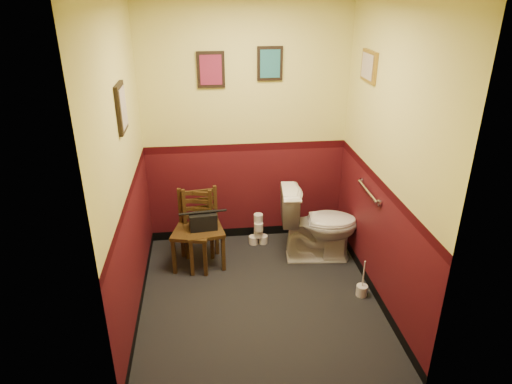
# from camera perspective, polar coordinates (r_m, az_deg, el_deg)

# --- Properties ---
(floor) EXTENTS (2.20, 2.40, 0.00)m
(floor) POSITION_cam_1_polar(r_m,az_deg,el_deg) (4.48, 0.38, -13.08)
(floor) COLOR black
(floor) RESTS_ON ground
(wall_back) EXTENTS (2.20, 0.00, 2.70)m
(wall_back) POSITION_cam_1_polar(r_m,az_deg,el_deg) (4.94, -1.28, 8.27)
(wall_back) COLOR #480E15
(wall_back) RESTS_ON ground
(wall_front) EXTENTS (2.20, 0.00, 2.70)m
(wall_front) POSITION_cam_1_polar(r_m,az_deg,el_deg) (2.73, 3.52, -5.86)
(wall_front) COLOR #480E15
(wall_front) RESTS_ON ground
(wall_left) EXTENTS (0.00, 2.40, 2.70)m
(wall_left) POSITION_cam_1_polar(r_m,az_deg,el_deg) (3.84, -16.11, 2.43)
(wall_left) COLOR #480E15
(wall_left) RESTS_ON ground
(wall_right) EXTENTS (0.00, 2.40, 2.70)m
(wall_right) POSITION_cam_1_polar(r_m,az_deg,el_deg) (4.08, 15.98, 3.76)
(wall_right) COLOR #480E15
(wall_right) RESTS_ON ground
(grab_bar) EXTENTS (0.05, 0.56, 0.06)m
(grab_bar) POSITION_cam_1_polar(r_m,az_deg,el_deg) (4.43, 13.86, 0.07)
(grab_bar) COLOR silver
(grab_bar) RESTS_ON wall_right
(framed_print_back_a) EXTENTS (0.28, 0.04, 0.36)m
(framed_print_back_a) POSITION_cam_1_polar(r_m,az_deg,el_deg) (4.76, -5.67, 14.97)
(framed_print_back_a) COLOR black
(framed_print_back_a) RESTS_ON wall_back
(framed_print_back_b) EXTENTS (0.26, 0.04, 0.34)m
(framed_print_back_b) POSITION_cam_1_polar(r_m,az_deg,el_deg) (4.81, 1.75, 15.76)
(framed_print_back_b) COLOR black
(framed_print_back_b) RESTS_ON wall_back
(framed_print_left) EXTENTS (0.04, 0.30, 0.38)m
(framed_print_left) POSITION_cam_1_polar(r_m,az_deg,el_deg) (3.78, -16.46, 10.05)
(framed_print_left) COLOR black
(framed_print_left) RESTS_ON wall_left
(framed_print_right) EXTENTS (0.04, 0.34, 0.28)m
(framed_print_right) POSITION_cam_1_polar(r_m,az_deg,el_deg) (4.44, 13.92, 15.02)
(framed_print_right) COLOR olive
(framed_print_right) RESTS_ON wall_right
(toilet) EXTENTS (0.86, 0.54, 0.81)m
(toilet) POSITION_cam_1_polar(r_m,az_deg,el_deg) (4.91, 7.85, -4.01)
(toilet) COLOR white
(toilet) RESTS_ON floor
(toilet_brush) EXTENTS (0.11, 0.11, 0.39)m
(toilet_brush) POSITION_cam_1_polar(r_m,az_deg,el_deg) (4.59, 13.09, -11.81)
(toilet_brush) COLOR silver
(toilet_brush) RESTS_ON floor
(chair_left) EXTENTS (0.46, 0.46, 0.82)m
(chair_left) POSITION_cam_1_polar(r_m,az_deg,el_deg) (4.79, -7.84, -4.75)
(chair_left) COLOR #452D14
(chair_left) RESTS_ON floor
(chair_right) EXTENTS (0.44, 0.44, 0.82)m
(chair_right) POSITION_cam_1_polar(r_m,az_deg,el_deg) (4.80, -6.63, -4.56)
(chair_right) COLOR #452D14
(chair_right) RESTS_ON floor
(handbag) EXTENTS (0.29, 0.16, 0.20)m
(handbag) POSITION_cam_1_polar(r_m,az_deg,el_deg) (4.71, -6.61, -3.64)
(handbag) COLOR black
(handbag) RESTS_ON chair_right
(tp_stack) EXTENTS (0.22, 0.13, 0.37)m
(tp_stack) POSITION_cam_1_polar(r_m,az_deg,el_deg) (5.23, 0.30, -4.95)
(tp_stack) COLOR silver
(tp_stack) RESTS_ON floor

